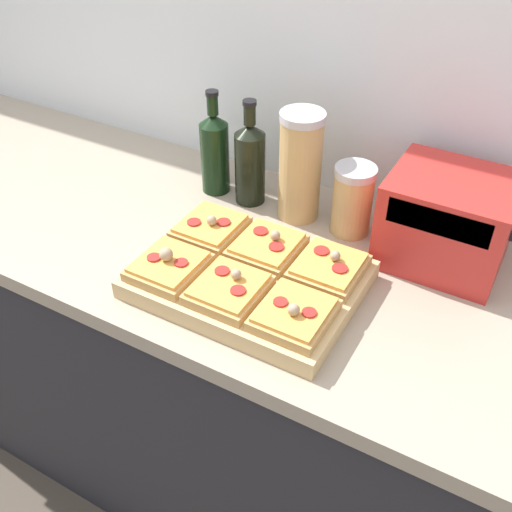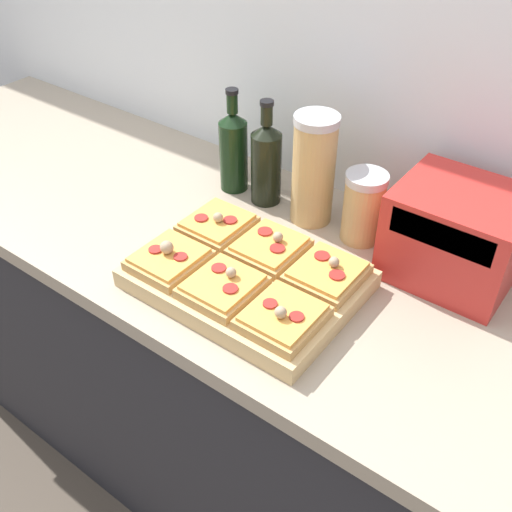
{
  "view_description": "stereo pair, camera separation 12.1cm",
  "coord_description": "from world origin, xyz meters",
  "px_view_note": "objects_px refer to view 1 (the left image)",
  "views": [
    {
      "loc": [
        0.46,
        -0.59,
        1.72
      ],
      "look_at": [
        -0.01,
        0.24,
        0.97
      ],
      "focal_mm": 42.0,
      "sensor_mm": 36.0,
      "label": 1
    },
    {
      "loc": [
        0.56,
        -0.53,
        1.72
      ],
      "look_at": [
        -0.01,
        0.24,
        0.97
      ],
      "focal_mm": 42.0,
      "sensor_mm": 36.0,
      "label": 2
    }
  ],
  "objects_px": {
    "grain_jar_tall": "(300,166)",
    "grain_jar_short": "(352,200)",
    "toaster_oven": "(447,220)",
    "olive_oil_bottle": "(215,151)",
    "wine_bottle": "(250,162)",
    "cutting_board": "(249,279)"
  },
  "relations": [
    {
      "from": "cutting_board",
      "to": "grain_jar_tall",
      "type": "xyz_separation_m",
      "value": [
        -0.03,
        0.29,
        0.11
      ]
    },
    {
      "from": "cutting_board",
      "to": "toaster_oven",
      "type": "bearing_deg",
      "value": 42.46
    },
    {
      "from": "toaster_oven",
      "to": "olive_oil_bottle",
      "type": "bearing_deg",
      "value": 179.91
    },
    {
      "from": "cutting_board",
      "to": "toaster_oven",
      "type": "distance_m",
      "value": 0.43
    },
    {
      "from": "wine_bottle",
      "to": "cutting_board",
      "type": "bearing_deg",
      "value": -60.62
    },
    {
      "from": "olive_oil_bottle",
      "to": "grain_jar_tall",
      "type": "xyz_separation_m",
      "value": [
        0.23,
        -0.0,
        0.02
      ]
    },
    {
      "from": "cutting_board",
      "to": "grain_jar_tall",
      "type": "height_order",
      "value": "grain_jar_tall"
    },
    {
      "from": "grain_jar_short",
      "to": "toaster_oven",
      "type": "height_order",
      "value": "toaster_oven"
    },
    {
      "from": "wine_bottle",
      "to": "toaster_oven",
      "type": "height_order",
      "value": "wine_bottle"
    },
    {
      "from": "wine_bottle",
      "to": "grain_jar_short",
      "type": "distance_m",
      "value": 0.27
    },
    {
      "from": "wine_bottle",
      "to": "grain_jar_tall",
      "type": "bearing_deg",
      "value": 0.0
    },
    {
      "from": "cutting_board",
      "to": "grain_jar_tall",
      "type": "distance_m",
      "value": 0.31
    },
    {
      "from": "cutting_board",
      "to": "olive_oil_bottle",
      "type": "xyz_separation_m",
      "value": [
        -0.26,
        0.29,
        0.09
      ]
    },
    {
      "from": "olive_oil_bottle",
      "to": "grain_jar_short",
      "type": "relative_size",
      "value": 1.59
    },
    {
      "from": "grain_jar_tall",
      "to": "grain_jar_short",
      "type": "bearing_deg",
      "value": 0.0
    },
    {
      "from": "grain_jar_short",
      "to": "toaster_oven",
      "type": "relative_size",
      "value": 0.6
    },
    {
      "from": "olive_oil_bottle",
      "to": "toaster_oven",
      "type": "distance_m",
      "value": 0.57
    },
    {
      "from": "cutting_board",
      "to": "wine_bottle",
      "type": "bearing_deg",
      "value": 119.38
    },
    {
      "from": "cutting_board",
      "to": "toaster_oven",
      "type": "xyz_separation_m",
      "value": [
        0.31,
        0.29,
        0.08
      ]
    },
    {
      "from": "toaster_oven",
      "to": "wine_bottle",
      "type": "bearing_deg",
      "value": 179.9
    },
    {
      "from": "olive_oil_bottle",
      "to": "toaster_oven",
      "type": "relative_size",
      "value": 0.96
    },
    {
      "from": "cutting_board",
      "to": "wine_bottle",
      "type": "distance_m",
      "value": 0.34
    }
  ]
}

